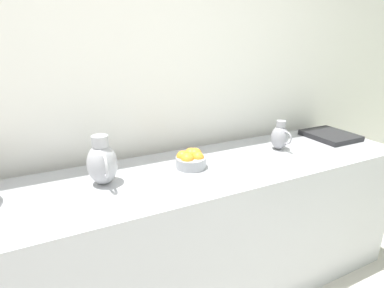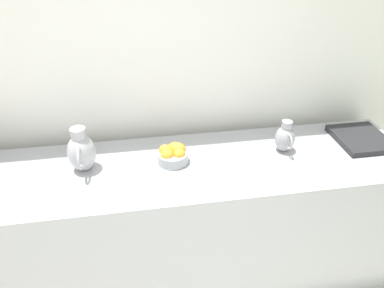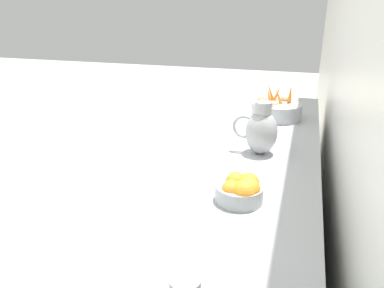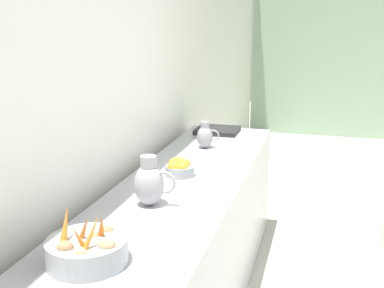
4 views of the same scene
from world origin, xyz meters
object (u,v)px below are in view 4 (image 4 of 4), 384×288
Objects in this scene: metal_pitcher_short at (205,136)px; orange_bowl at (179,168)px; vegetable_colander at (87,250)px; metal_pitcher_tall at (149,183)px.

orange_bowl is at bearing -89.65° from metal_pitcher_short.
metal_pitcher_tall is (0.02, 0.62, 0.06)m from vegetable_colander.
metal_pitcher_tall reaches higher than metal_pitcher_short.
vegetable_colander is at bearing -91.14° from orange_bowl.
orange_bowl is at bearing 89.71° from metal_pitcher_tall.
metal_pitcher_tall is at bearing -90.29° from orange_bowl.
metal_pitcher_tall is 1.31× the size of metal_pitcher_short.
metal_pitcher_short is at bearing 90.35° from orange_bowl.
metal_pitcher_short is at bearing 89.41° from vegetable_colander.
metal_pitcher_short is (0.02, 1.76, 0.03)m from vegetable_colander.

